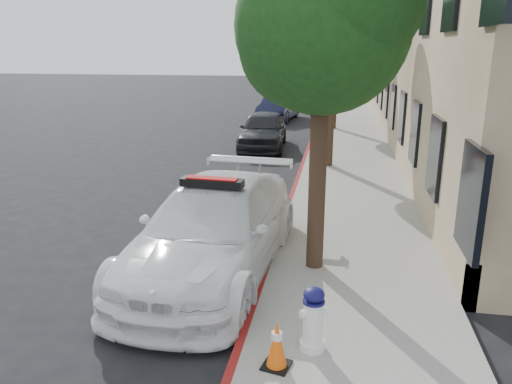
{
  "coord_description": "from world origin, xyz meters",
  "views": [
    {
      "loc": [
        3.24,
        -10.31,
        3.94
      ],
      "look_at": [
        1.56,
        -0.4,
        1.0
      ],
      "focal_mm": 35.0,
      "sensor_mm": 36.0,
      "label": 1
    }
  ],
  "objects": [
    {
      "name": "parked_car_far",
      "position": [
        -0.11,
        17.14,
        0.73
      ],
      "size": [
        2.06,
        4.59,
        1.46
      ],
      "primitive_type": "imported",
      "rotation": [
        0.0,
        0.0,
        -0.12
      ],
      "color": "black",
      "rests_on": "ground"
    },
    {
      "name": "curb_strip",
      "position": [
        2.06,
        10.0,
        0.07
      ],
      "size": [
        0.12,
        50.0,
        0.15
      ],
      "primitive_type": "cube",
      "color": "maroon",
      "rests_on": "ground"
    },
    {
      "name": "tree_mid",
      "position": [
        2.93,
        5.99,
        4.16
      ],
      "size": [
        2.77,
        2.64,
        5.43
      ],
      "color": "black",
      "rests_on": "sidewalk"
    },
    {
      "name": "tree_near",
      "position": [
        2.93,
        -2.01,
        4.27
      ],
      "size": [
        2.92,
        2.82,
        5.62
      ],
      "color": "black",
      "rests_on": "sidewalk"
    },
    {
      "name": "parked_car_mid",
      "position": [
        0.21,
        9.24,
        0.74
      ],
      "size": [
        2.0,
        4.43,
        1.48
      ],
      "primitive_type": "imported",
      "rotation": [
        0.0,
        0.0,
        0.06
      ],
      "color": "black",
      "rests_on": "ground"
    },
    {
      "name": "tree_far",
      "position": [
        2.93,
        13.99,
        4.39
      ],
      "size": [
        3.1,
        3.0,
        5.81
      ],
      "color": "black",
      "rests_on": "sidewalk"
    },
    {
      "name": "sidewalk",
      "position": [
        3.6,
        10.0,
        0.07
      ],
      "size": [
        3.2,
        50.0,
        0.15
      ],
      "primitive_type": "cube",
      "color": "gray",
      "rests_on": "ground"
    },
    {
      "name": "traffic_cone",
      "position": [
        2.61,
        -5.05,
        0.46
      ],
      "size": [
        0.39,
        0.39,
        0.63
      ],
      "rotation": [
        0.0,
        0.0,
        -0.23
      ],
      "color": "black",
      "rests_on": "sidewalk"
    },
    {
      "name": "ground",
      "position": [
        0.0,
        0.0,
        0.0
      ],
      "size": [
        120.0,
        120.0,
        0.0
      ],
      "primitive_type": "plane",
      "color": "black",
      "rests_on": "ground"
    },
    {
      "name": "building",
      "position": [
        9.2,
        15.0,
        5.0
      ],
      "size": [
        8.0,
        36.0,
        10.0
      ],
      "primitive_type": "cube",
      "color": "tan",
      "rests_on": "ground"
    },
    {
      "name": "police_car",
      "position": [
        1.1,
        -2.22,
        0.81
      ],
      "size": [
        2.67,
        5.71,
        1.76
      ],
      "rotation": [
        0.0,
        0.0,
        -0.07
      ],
      "color": "white",
      "rests_on": "ground"
    },
    {
      "name": "fire_hydrant",
      "position": [
        3.02,
        -4.59,
        0.58
      ],
      "size": [
        0.37,
        0.34,
        0.87
      ],
      "rotation": [
        0.0,
        0.0,
        0.42
      ],
      "color": "white",
      "rests_on": "sidewalk"
    }
  ]
}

